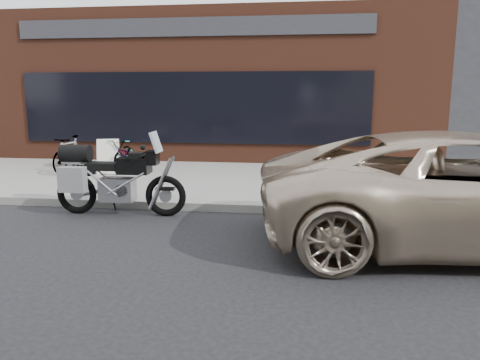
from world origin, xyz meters
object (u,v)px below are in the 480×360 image
at_px(minivan, 471,191).
at_px(bicycle_front, 124,155).
at_px(cafe_table, 73,151).
at_px(motorcycle, 111,179).
at_px(sandwich_sign, 109,156).
at_px(bicycle_rear, 71,154).

xyz_separation_m(minivan, bicycle_front, (-6.84, 4.64, -0.25)).
bearing_deg(minivan, cafe_table, 54.13).
distance_m(motorcycle, cafe_table, 5.04).
bearing_deg(motorcycle, cafe_table, 122.95).
xyz_separation_m(sandwich_sign, cafe_table, (-1.39, 0.88, -0.01)).
distance_m(motorcycle, sandwich_sign, 3.60).
xyz_separation_m(minivan, cafe_table, (-8.50, 5.15, -0.24)).
bearing_deg(motorcycle, sandwich_sign, 112.50).
height_order(minivan, bicycle_rear, minivan).
relative_size(sandwich_sign, cafe_table, 1.07).
bearing_deg(sandwich_sign, motorcycle, -82.14).
bearing_deg(sandwich_sign, cafe_table, 131.70).
distance_m(bicycle_front, bicycle_rear, 1.34).
bearing_deg(cafe_table, bicycle_front, -17.23).
bearing_deg(bicycle_front, minivan, -38.58).
bearing_deg(bicycle_rear, minivan, -21.57).
relative_size(motorcycle, minivan, 0.41).
height_order(sandwich_sign, cafe_table, sandwich_sign).
relative_size(bicycle_rear, sandwich_sign, 1.77).
bearing_deg(minivan, bicycle_rear, 57.20).
bearing_deg(motorcycle, bicycle_front, 106.64).
bearing_deg(bicycle_rear, motorcycle, -46.89).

